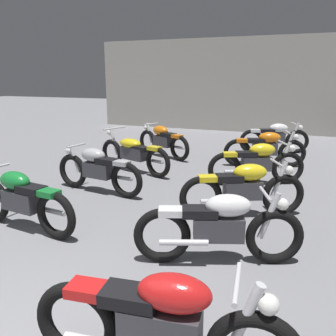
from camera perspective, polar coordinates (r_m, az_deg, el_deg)
The scene contains 11 objects.
back_wall at distance 14.38m, azimuth 13.10°, elevation 12.83°, with size 12.77×0.24×3.60m, color #9E998E.
motorcycle_left_row_1 at distance 5.41m, azimuth -22.56°, elevation -4.60°, with size 1.97×0.48×0.88m.
motorcycle_left_row_2 at distance 6.74m, azimuth -11.26°, elevation -0.12°, with size 1.97×0.50×0.88m.
motorcycle_left_row_3 at distance 8.11m, azimuth -5.62°, elevation 2.50°, with size 2.09×0.92×0.97m.
motorcycle_left_row_4 at distance 9.60m, azimuth -0.85°, elevation 4.49°, with size 1.82×0.96×0.88m.
motorcycle_right_row_0 at distance 2.70m, azimuth -1.04°, elevation -23.73°, with size 1.97×0.56×0.88m.
motorcycle_right_row_1 at distance 4.16m, azimuth 8.28°, elevation -9.28°, with size 1.88×0.81×0.88m.
motorcycle_right_row_2 at distance 5.58m, azimuth 12.05°, elevation -3.24°, with size 1.81×0.99×0.88m.
motorcycle_right_row_3 at distance 7.32m, azimuth 14.15°, elevation 0.87°, with size 1.82×0.95×0.88m.
motorcycle_right_row_4 at distance 8.87m, azimuth 15.38°, elevation 3.13°, with size 1.91×0.74×0.88m.
motorcycle_right_row_5 at distance 10.57m, azimuth 16.81°, elevation 4.80°, with size 1.89×0.79×0.88m.
Camera 1 is at (2.27, -1.07, 2.13)m, focal length 37.85 mm.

